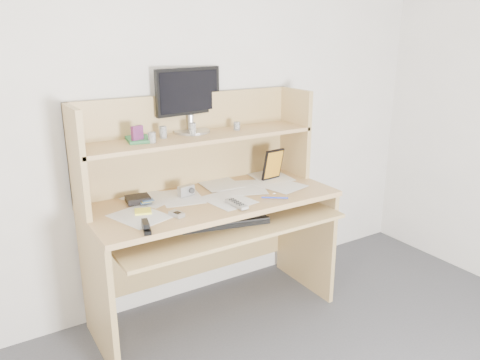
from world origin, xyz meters
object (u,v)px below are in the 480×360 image
monitor (189,98)px  desk (207,203)px  tv_remote (236,204)px  game_case (273,164)px  keyboard (223,220)px

monitor → desk: bearing=-98.3°
tv_remote → game_case: game_case is taller
keyboard → monitor: monitor is taller
keyboard → tv_remote: size_ratio=3.12×
desk → keyboard: 0.22m
desk → keyboard: (-0.02, -0.22, -0.03)m
keyboard → desk: bearing=99.0°
desk → game_case: (0.48, 0.01, 0.16)m
game_case → desk: bearing=174.7°
desk → monitor: 0.61m
tv_remote → game_case: 0.52m
desk → game_case: 0.50m
tv_remote → desk: bearing=95.6°
desk → keyboard: bearing=-94.7°
desk → monitor: bearing=89.9°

